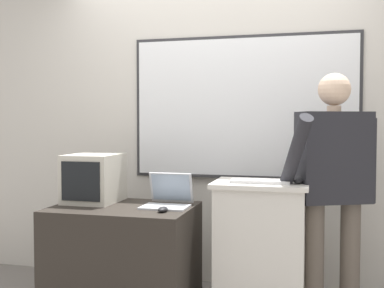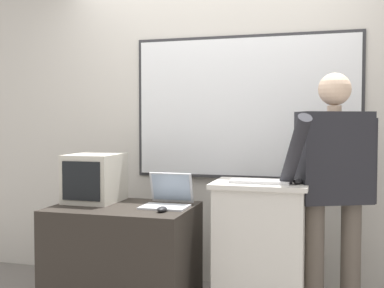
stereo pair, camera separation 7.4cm
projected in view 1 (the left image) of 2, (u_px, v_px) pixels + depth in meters
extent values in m
cube|color=beige|center=(217.00, 114.00, 3.96)|extent=(6.40, 0.12, 2.77)
cube|color=#2D2D30|center=(243.00, 107.00, 3.83)|extent=(1.80, 0.02, 1.14)
cube|color=white|center=(243.00, 107.00, 3.83)|extent=(1.75, 0.02, 1.09)
cube|color=#2D2D30|center=(242.00, 177.00, 3.84)|extent=(1.58, 0.04, 0.02)
cube|color=beige|center=(260.00, 253.00, 3.19)|extent=(0.57, 0.42, 0.90)
cube|color=beige|center=(261.00, 184.00, 3.17)|extent=(0.62, 0.46, 0.03)
cube|color=#28231E|center=(123.00, 260.00, 3.32)|extent=(0.96, 0.68, 0.74)
cylinder|color=brown|center=(314.00, 263.00, 3.16)|extent=(0.13, 0.13, 0.79)
cylinder|color=brown|center=(350.00, 261.00, 3.20)|extent=(0.13, 0.13, 0.79)
cube|color=#232328|center=(333.00, 157.00, 3.15)|extent=(0.51, 0.39, 0.60)
cylinder|color=beige|center=(334.00, 109.00, 3.13)|extent=(0.09, 0.09, 0.04)
sphere|color=beige|center=(334.00, 89.00, 3.13)|extent=(0.21, 0.21, 0.21)
cylinder|color=#232328|center=(295.00, 154.00, 2.93)|extent=(0.24, 0.41, 0.50)
cylinder|color=#232328|center=(370.00, 161.00, 3.19)|extent=(0.08, 0.08, 0.57)
cube|color=#B7BABF|center=(165.00, 207.00, 3.23)|extent=(0.31, 0.23, 0.01)
cube|color=#B7BABF|center=(171.00, 188.00, 3.37)|extent=(0.30, 0.08, 0.21)
cube|color=#8C9EB2|center=(171.00, 187.00, 3.36)|extent=(0.27, 0.06, 0.19)
cube|color=silver|center=(260.00, 181.00, 3.11)|extent=(0.38, 0.15, 0.02)
ellipsoid|color=black|center=(163.00, 209.00, 3.08)|extent=(0.06, 0.10, 0.03)
ellipsoid|color=black|center=(298.00, 181.00, 3.07)|extent=(0.06, 0.10, 0.03)
cube|color=#BCB7A8|center=(94.00, 178.00, 3.47)|extent=(0.35, 0.40, 0.35)
cube|color=black|center=(80.00, 181.00, 3.28)|extent=(0.29, 0.01, 0.27)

